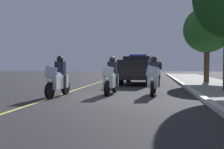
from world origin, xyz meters
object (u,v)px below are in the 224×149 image
police_motorcycle_lead_left (58,80)px  police_motorcycle_lead_right (111,79)px  police_suv (138,69)px  police_motorcycle_trailing (153,79)px  tree_far_back (207,30)px  cyclist_background (160,70)px

police_motorcycle_lead_left → police_motorcycle_lead_right: 2.37m
police_suv → police_motorcycle_lead_right: bearing=-7.3°
police_motorcycle_lead_left → police_motorcycle_trailing: bearing=108.0°
police_motorcycle_trailing → tree_far_back: bearing=152.8°
police_suv → tree_far_back: bearing=102.9°
police_motorcycle_trailing → police_suv: bearing=-170.1°
police_motorcycle_lead_right → tree_far_back: (-7.40, 5.64, 3.12)m
police_motorcycle_lead_left → police_motorcycle_lead_right: same height
police_motorcycle_lead_left → tree_far_back: size_ratio=0.40×
police_suv → cyclist_background: size_ratio=2.85×
police_motorcycle_lead_right → cyclist_background: 11.35m
police_motorcycle_lead_left → police_suv: bearing=159.0°
police_suv → tree_far_back: tree_far_back is taller
police_motorcycle_trailing → police_suv: (-6.19, -1.08, 0.37)m
police_motorcycle_lead_left → police_motorcycle_trailing: same height
police_suv → police_motorcycle_trailing: bearing=9.9°
police_motorcycle_trailing → tree_far_back: (-7.29, 3.74, 3.12)m
police_suv → tree_far_back: (-1.10, 4.83, 2.76)m
police_motorcycle_lead_left → police_motorcycle_lead_right: (-1.18, 2.06, 0.00)m
police_motorcycle_trailing → police_suv: police_suv is taller
police_motorcycle_trailing → police_suv: size_ratio=0.43×
police_motorcycle_lead_left → police_suv: 8.01m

